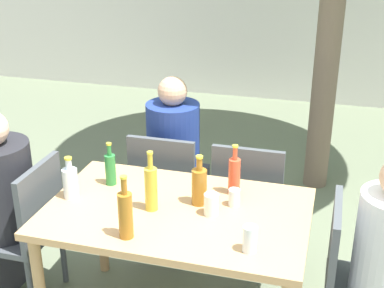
{
  "coord_description": "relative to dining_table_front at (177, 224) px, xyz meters",
  "views": [
    {
      "loc": [
        0.74,
        -2.33,
        2.18
      ],
      "look_at": [
        0.0,
        0.3,
        1.02
      ],
      "focal_mm": 50.0,
      "sensor_mm": 36.0,
      "label": 1
    }
  ],
  "objects": [
    {
      "name": "amber_bottle_3",
      "position": [
        -0.15,
        -0.31,
        0.22
      ],
      "size": [
        0.07,
        0.07,
        0.33
      ],
      "color": "#9E661E",
      "rests_on": "dining_table_front"
    },
    {
      "name": "patio_chair_3",
      "position": [
        0.28,
        0.67,
        -0.16
      ],
      "size": [
        0.44,
        0.44,
        0.91
      ],
      "rotation": [
        0.0,
        0.0,
        3.14
      ],
      "color": "#474C51",
      "rests_on": "ground_plane"
    },
    {
      "name": "patio_chair_1",
      "position": [
        0.92,
        0.0,
        -0.16
      ],
      "size": [
        0.44,
        0.44,
        0.91
      ],
      "rotation": [
        0.0,
        0.0,
        1.57
      ],
      "color": "#474C51",
      "rests_on": "ground_plane"
    },
    {
      "name": "patio_chair_0",
      "position": [
        -0.92,
        0.0,
        -0.16
      ],
      "size": [
        0.44,
        0.44,
        0.91
      ],
      "rotation": [
        0.0,
        0.0,
        -1.57
      ],
      "color": "#474C51",
      "rests_on": "ground_plane"
    },
    {
      "name": "soda_bottle_4",
      "position": [
        0.25,
        0.26,
        0.2
      ],
      "size": [
        0.07,
        0.07,
        0.29
      ],
      "color": "#DB4C2D",
      "rests_on": "dining_table_front"
    },
    {
      "name": "drinking_glass_2",
      "position": [
        0.28,
        0.12,
        0.14
      ],
      "size": [
        0.06,
        0.06,
        0.09
      ],
      "color": "silver",
      "rests_on": "dining_table_front"
    },
    {
      "name": "amber_bottle_5",
      "position": [
        0.1,
        0.09,
        0.2
      ],
      "size": [
        0.08,
        0.08,
        0.28
      ],
      "color": "#9E661E",
      "rests_on": "dining_table_front"
    },
    {
      "name": "water_bottle_2",
      "position": [
        -0.59,
        -0.03,
        0.18
      ],
      "size": [
        0.08,
        0.08,
        0.24
      ],
      "color": "silver",
      "rests_on": "dining_table_front"
    },
    {
      "name": "drinking_glass_0",
      "position": [
        0.19,
        0.0,
        0.15
      ],
      "size": [
        0.08,
        0.08,
        0.12
      ],
      "color": "silver",
      "rests_on": "dining_table_front"
    },
    {
      "name": "drinking_glass_1",
      "position": [
        0.43,
        -0.27,
        0.15
      ],
      "size": [
        0.07,
        0.07,
        0.13
      ],
      "color": "silver",
      "rests_on": "dining_table_front"
    },
    {
      "name": "person_seated_2",
      "position": [
        -0.28,
        0.9,
        -0.12
      ],
      "size": [
        0.36,
        0.58,
        1.24
      ],
      "rotation": [
        0.0,
        0.0,
        3.14
      ],
      "color": "#383842",
      "rests_on": "ground_plane"
    },
    {
      "name": "oil_cruet_1",
      "position": [
        -0.13,
        -0.03,
        0.22
      ],
      "size": [
        0.07,
        0.07,
        0.33
      ],
      "color": "gold",
      "rests_on": "dining_table_front"
    },
    {
      "name": "green_bottle_0",
      "position": [
        -0.45,
        0.18,
        0.19
      ],
      "size": [
        0.06,
        0.06,
        0.26
      ],
      "color": "#287A38",
      "rests_on": "dining_table_front"
    },
    {
      "name": "dining_table_front",
      "position": [
        0.0,
        0.0,
        0.0
      ],
      "size": [
        1.38,
        0.87,
        0.77
      ],
      "color": "tan",
      "rests_on": "ground_plane"
    },
    {
      "name": "patio_chair_2",
      "position": [
        -0.28,
        0.67,
        -0.16
      ],
      "size": [
        0.44,
        0.44,
        0.91
      ],
      "rotation": [
        0.0,
        0.0,
        3.14
      ],
      "color": "#474C51",
      "rests_on": "ground_plane"
    }
  ]
}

